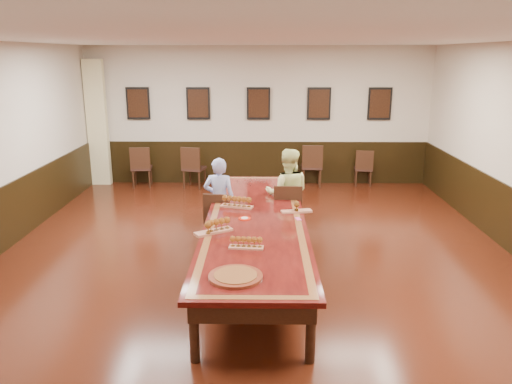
{
  "coord_description": "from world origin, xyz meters",
  "views": [
    {
      "loc": [
        0.09,
        -6.72,
        3.0
      ],
      "look_at": [
        0.0,
        0.5,
        1.0
      ],
      "focal_mm": 35.0,
      "sensor_mm": 36.0,
      "label": 1
    }
  ],
  "objects_px": {
    "person_man": "(219,200)",
    "carved_platter": "(236,276)",
    "spare_chair_d": "(363,167)",
    "person_woman": "(287,194)",
    "chair_woman": "(287,212)",
    "spare_chair_a": "(142,166)",
    "spare_chair_c": "(312,165)",
    "spare_chair_b": "(194,167)",
    "chair_man": "(219,217)",
    "conference_table": "(256,228)"
  },
  "relations": [
    {
      "from": "spare_chair_a",
      "to": "spare_chair_d",
      "type": "height_order",
      "value": "spare_chair_a"
    },
    {
      "from": "person_man",
      "to": "person_woman",
      "type": "distance_m",
      "value": 1.14
    },
    {
      "from": "chair_man",
      "to": "spare_chair_d",
      "type": "height_order",
      "value": "chair_man"
    },
    {
      "from": "chair_man",
      "to": "carved_platter",
      "type": "height_order",
      "value": "chair_man"
    },
    {
      "from": "person_man",
      "to": "person_woman",
      "type": "bearing_deg",
      "value": -164.21
    },
    {
      "from": "spare_chair_c",
      "to": "conference_table",
      "type": "bearing_deg",
      "value": 77.69
    },
    {
      "from": "person_woman",
      "to": "conference_table",
      "type": "distance_m",
      "value": 1.36
    },
    {
      "from": "spare_chair_c",
      "to": "person_man",
      "type": "xyz_separation_m",
      "value": [
        -1.85,
        -3.62,
        0.2
      ]
    },
    {
      "from": "spare_chair_a",
      "to": "spare_chair_c",
      "type": "bearing_deg",
      "value": 175.0
    },
    {
      "from": "chair_man",
      "to": "spare_chair_a",
      "type": "xyz_separation_m",
      "value": [
        -2.11,
        3.62,
        0.04
      ]
    },
    {
      "from": "person_woman",
      "to": "carved_platter",
      "type": "bearing_deg",
      "value": 79.28
    },
    {
      "from": "spare_chair_c",
      "to": "carved_platter",
      "type": "distance_m",
      "value": 6.81
    },
    {
      "from": "spare_chair_b",
      "to": "carved_platter",
      "type": "relative_size",
      "value": 1.64
    },
    {
      "from": "person_woman",
      "to": "conference_table",
      "type": "height_order",
      "value": "person_woman"
    },
    {
      "from": "spare_chair_c",
      "to": "spare_chair_d",
      "type": "bearing_deg",
      "value": -173.01
    },
    {
      "from": "person_man",
      "to": "spare_chair_d",
      "type": "bearing_deg",
      "value": -123.64
    },
    {
      "from": "spare_chair_c",
      "to": "person_woman",
      "type": "height_order",
      "value": "person_woman"
    },
    {
      "from": "spare_chair_d",
      "to": "carved_platter",
      "type": "distance_m",
      "value": 7.26
    },
    {
      "from": "chair_woman",
      "to": "person_woman",
      "type": "height_order",
      "value": "person_woman"
    },
    {
      "from": "spare_chair_d",
      "to": "person_woman",
      "type": "relative_size",
      "value": 0.57
    },
    {
      "from": "spare_chair_c",
      "to": "spare_chair_d",
      "type": "relative_size",
      "value": 1.16
    },
    {
      "from": "chair_man",
      "to": "spare_chair_d",
      "type": "relative_size",
      "value": 1.02
    },
    {
      "from": "person_man",
      "to": "carved_platter",
      "type": "relative_size",
      "value": 2.37
    },
    {
      "from": "chair_man",
      "to": "carved_platter",
      "type": "distance_m",
      "value": 2.99
    },
    {
      "from": "spare_chair_c",
      "to": "conference_table",
      "type": "xyz_separation_m",
      "value": [
        -1.25,
        -4.68,
        0.11
      ]
    },
    {
      "from": "conference_table",
      "to": "spare_chair_b",
      "type": "bearing_deg",
      "value": 108.19
    },
    {
      "from": "spare_chair_a",
      "to": "spare_chair_b",
      "type": "bearing_deg",
      "value": 170.28
    },
    {
      "from": "spare_chair_d",
      "to": "person_woman",
      "type": "bearing_deg",
      "value": 66.87
    },
    {
      "from": "chair_woman",
      "to": "person_woman",
      "type": "relative_size",
      "value": 0.64
    },
    {
      "from": "chair_man",
      "to": "chair_woman",
      "type": "relative_size",
      "value": 0.91
    },
    {
      "from": "spare_chair_a",
      "to": "person_woman",
      "type": "bearing_deg",
      "value": 127.74
    },
    {
      "from": "person_man",
      "to": "person_woman",
      "type": "xyz_separation_m",
      "value": [
        1.12,
        0.19,
        0.06
      ]
    },
    {
      "from": "spare_chair_a",
      "to": "conference_table",
      "type": "height_order",
      "value": "spare_chair_a"
    },
    {
      "from": "chair_woman",
      "to": "spare_chair_a",
      "type": "relative_size",
      "value": 1.01
    },
    {
      "from": "person_man",
      "to": "conference_table",
      "type": "height_order",
      "value": "person_man"
    },
    {
      "from": "chair_man",
      "to": "person_woman",
      "type": "height_order",
      "value": "person_woman"
    },
    {
      "from": "spare_chair_c",
      "to": "person_man",
      "type": "bearing_deg",
      "value": 65.53
    },
    {
      "from": "conference_table",
      "to": "spare_chair_d",
      "type": "bearing_deg",
      "value": 62.6
    },
    {
      "from": "spare_chair_c",
      "to": "spare_chair_a",
      "type": "bearing_deg",
      "value": 4.04
    },
    {
      "from": "spare_chair_a",
      "to": "carved_platter",
      "type": "distance_m",
      "value": 7.04
    },
    {
      "from": "person_woman",
      "to": "conference_table",
      "type": "bearing_deg",
      "value": 69.12
    },
    {
      "from": "chair_man",
      "to": "spare_chair_d",
      "type": "bearing_deg",
      "value": -123.04
    },
    {
      "from": "carved_platter",
      "to": "conference_table",
      "type": "bearing_deg",
      "value": 84.77
    },
    {
      "from": "chair_woman",
      "to": "person_woman",
      "type": "distance_m",
      "value": 0.29
    },
    {
      "from": "spare_chair_a",
      "to": "person_man",
      "type": "relative_size",
      "value": 0.68
    },
    {
      "from": "person_woman",
      "to": "carved_platter",
      "type": "xyz_separation_m",
      "value": [
        -0.69,
        -3.22,
        0.01
      ]
    },
    {
      "from": "spare_chair_c",
      "to": "spare_chair_d",
      "type": "xyz_separation_m",
      "value": [
        1.22,
        0.09,
        -0.07
      ]
    },
    {
      "from": "spare_chair_d",
      "to": "person_man",
      "type": "distance_m",
      "value": 4.83
    },
    {
      "from": "conference_table",
      "to": "carved_platter",
      "type": "relative_size",
      "value": 8.39
    },
    {
      "from": "chair_woman",
      "to": "conference_table",
      "type": "distance_m",
      "value": 1.26
    }
  ]
}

